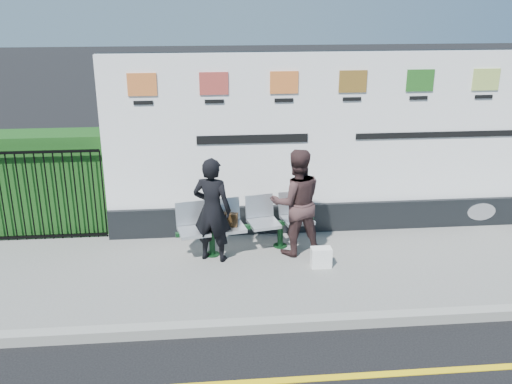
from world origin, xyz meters
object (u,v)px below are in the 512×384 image
at_px(woman_right, 296,202).
at_px(bench, 247,237).
at_px(billboard, 347,156).
at_px(woman_left, 212,210).

bearing_deg(woman_right, bench, -15.63).
distance_m(bench, woman_right, 0.98).
xyz_separation_m(billboard, woman_right, (-1.00, -0.90, -0.46)).
relative_size(billboard, woman_right, 4.74).
bearing_deg(bench, woman_left, -166.68).
bearing_deg(bench, billboard, 12.47).
distance_m(woman_left, woman_right, 1.30).
bearing_deg(woman_left, bench, -134.54).
xyz_separation_m(billboard, woman_left, (-2.29, -1.01, -0.49)).
xyz_separation_m(woman_left, woman_right, (1.29, 0.11, 0.03)).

